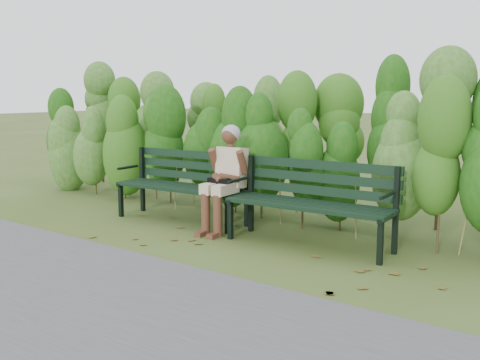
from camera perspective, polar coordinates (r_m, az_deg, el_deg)
The scene contains 7 objects.
ground at distance 6.97m, azimuth -1.73°, elevation -6.47°, with size 80.00×80.00×0.00m, color #40531A.
footpath at distance 5.50m, azimuth -16.41°, elevation -11.08°, with size 60.00×2.50×0.01m, color #474749.
hedge_band at distance 8.27m, azimuth 6.29°, elevation 4.80°, with size 11.04×1.67×2.42m.
leaf_litter at distance 6.85m, azimuth -2.34°, elevation -6.71°, with size 5.42×2.14×0.01m.
bench_left at distance 8.14m, azimuth -5.55°, elevation 0.01°, with size 2.05×0.80×1.00m.
bench_right at distance 6.86m, azimuth 7.44°, elevation -1.62°, with size 2.08×0.78×1.02m.
seated_woman at distance 7.46m, azimuth -1.48°, elevation 0.89°, with size 0.56×0.82×1.42m.
Camera 1 is at (4.18, -5.25, 1.86)m, focal length 42.00 mm.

